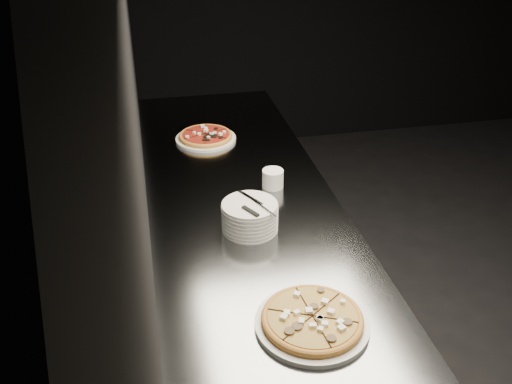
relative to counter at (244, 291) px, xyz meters
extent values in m
cube|color=black|center=(-0.37, 0.00, 0.94)|extent=(0.02, 5.00, 2.80)
cube|color=slate|center=(0.00, 0.00, -0.01)|extent=(0.70, 2.40, 0.90)
cube|color=slate|center=(0.00, 0.00, 0.45)|extent=(0.74, 2.44, 0.02)
cylinder|color=silver|center=(0.06, -0.74, 0.47)|extent=(0.33, 0.33, 0.02)
cylinder|color=gold|center=(0.06, -0.74, 0.48)|extent=(0.38, 0.38, 0.01)
torus|color=gold|center=(0.06, -0.74, 0.49)|extent=(0.39, 0.39, 0.02)
cylinder|color=#EFC44F|center=(0.06, -0.74, 0.49)|extent=(0.34, 0.34, 0.01)
cylinder|color=silver|center=(-0.07, 0.59, 0.47)|extent=(0.29, 0.29, 0.01)
cylinder|color=gold|center=(-0.07, 0.59, 0.48)|extent=(0.33, 0.33, 0.01)
torus|color=gold|center=(-0.07, 0.59, 0.48)|extent=(0.33, 0.33, 0.02)
cylinder|color=maroon|center=(-0.07, 0.59, 0.49)|extent=(0.29, 0.29, 0.01)
cylinder|color=silver|center=(-0.01, -0.21, 0.47)|extent=(0.20, 0.20, 0.02)
cylinder|color=silver|center=(-0.01, -0.21, 0.48)|extent=(0.20, 0.20, 0.02)
cylinder|color=silver|center=(-0.01, -0.21, 0.50)|extent=(0.20, 0.20, 0.02)
cylinder|color=silver|center=(-0.01, -0.21, 0.51)|extent=(0.20, 0.20, 0.02)
cylinder|color=silver|center=(-0.01, -0.21, 0.53)|extent=(0.20, 0.20, 0.02)
cylinder|color=silver|center=(-0.01, -0.21, 0.54)|extent=(0.20, 0.20, 0.02)
cylinder|color=silver|center=(-0.01, -0.21, 0.56)|extent=(0.20, 0.20, 0.02)
cube|color=silver|center=(0.00, -0.17, 0.57)|extent=(0.08, 0.12, 0.00)
cube|color=black|center=(-0.02, -0.26, 0.57)|extent=(0.05, 0.08, 0.01)
cube|color=silver|center=(0.02, -0.22, 0.57)|extent=(0.05, 0.20, 0.00)
cylinder|color=silver|center=(0.14, 0.08, 0.50)|extent=(0.09, 0.09, 0.08)
cylinder|color=black|center=(0.14, 0.08, 0.53)|extent=(0.07, 0.07, 0.01)
camera|label=1|loc=(-0.35, -1.91, 1.60)|focal=40.00mm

